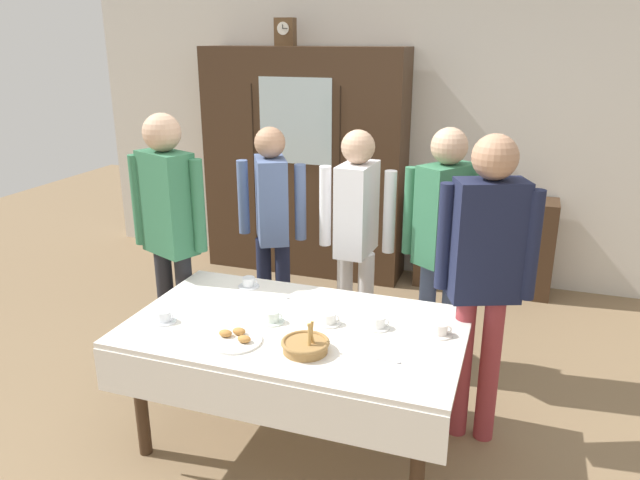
{
  "coord_description": "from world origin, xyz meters",
  "views": [
    {
      "loc": [
        1.08,
        -2.91,
        2.19
      ],
      "look_at": [
        0.0,
        0.2,
        1.08
      ],
      "focal_mm": 33.81,
      "sensor_mm": 36.0,
      "label": 1
    }
  ],
  "objects_px": {
    "tea_cup_mid_left": "(273,318)",
    "tea_cup_near_right": "(249,283)",
    "tea_cup_far_right": "(378,323)",
    "book_stack": "(488,194)",
    "wall_cabinet": "(305,163)",
    "tea_cup_near_left": "(440,330)",
    "dining_table": "(293,342)",
    "person_near_right_end": "(443,232)",
    "tea_cup_center": "(164,317)",
    "tea_cup_mid_right": "(329,319)",
    "bookshelf_low": "(484,243)",
    "spoon_far_right": "(393,362)",
    "pastry_plate": "(235,339)",
    "person_beside_shelf": "(169,220)",
    "person_by_cabinet": "(356,226)",
    "person_behind_table_left": "(485,262)",
    "mantel_clock": "(285,32)",
    "bread_basket": "(305,345)",
    "person_behind_table_right": "(272,216)",
    "spoon_near_left": "(283,297)"
  },
  "relations": [
    {
      "from": "wall_cabinet",
      "to": "person_by_cabinet",
      "type": "height_order",
      "value": "wall_cabinet"
    },
    {
      "from": "tea_cup_mid_right",
      "to": "bookshelf_low",
      "type": "bearing_deg",
      "value": 76.16
    },
    {
      "from": "bookshelf_low",
      "to": "bread_basket",
      "type": "bearing_deg",
      "value": -102.64
    },
    {
      "from": "wall_cabinet",
      "to": "tea_cup_near_left",
      "type": "height_order",
      "value": "wall_cabinet"
    },
    {
      "from": "book_stack",
      "to": "person_beside_shelf",
      "type": "distance_m",
      "value": 2.84
    },
    {
      "from": "tea_cup_near_right",
      "to": "tea_cup_mid_left",
      "type": "relative_size",
      "value": 1.0
    },
    {
      "from": "tea_cup_near_right",
      "to": "bread_basket",
      "type": "bearing_deg",
      "value": -46.34
    },
    {
      "from": "tea_cup_mid_left",
      "to": "tea_cup_near_right",
      "type": "bearing_deg",
      "value": 129.73
    },
    {
      "from": "book_stack",
      "to": "tea_cup_near_right",
      "type": "bearing_deg",
      "value": -119.35
    },
    {
      "from": "tea_cup_near_right",
      "to": "pastry_plate",
      "type": "bearing_deg",
      "value": -70.35
    },
    {
      "from": "tea_cup_center",
      "to": "wall_cabinet",
      "type": "bearing_deg",
      "value": 94.56
    },
    {
      "from": "mantel_clock",
      "to": "person_beside_shelf",
      "type": "bearing_deg",
      "value": -88.91
    },
    {
      "from": "bookshelf_low",
      "to": "tea_cup_center",
      "type": "xyz_separation_m",
      "value": [
        -1.47,
        -2.81,
        0.33
      ]
    },
    {
      "from": "tea_cup_center",
      "to": "dining_table",
      "type": "bearing_deg",
      "value": 13.86
    },
    {
      "from": "wall_cabinet",
      "to": "tea_cup_near_right",
      "type": "relative_size",
      "value": 16.24
    },
    {
      "from": "bookshelf_low",
      "to": "tea_cup_mid_right",
      "type": "xyz_separation_m",
      "value": [
        -0.63,
        -2.54,
        0.32
      ]
    },
    {
      "from": "tea_cup_near_right",
      "to": "tea_cup_near_left",
      "type": "distance_m",
      "value": 1.23
    },
    {
      "from": "spoon_near_left",
      "to": "person_behind_table_left",
      "type": "height_order",
      "value": "person_behind_table_left"
    },
    {
      "from": "person_behind_table_left",
      "to": "mantel_clock",
      "type": "bearing_deg",
      "value": 132.54
    },
    {
      "from": "dining_table",
      "to": "person_near_right_end",
      "type": "bearing_deg",
      "value": 57.27
    },
    {
      "from": "mantel_clock",
      "to": "tea_cup_mid_left",
      "type": "relative_size",
      "value": 1.85
    },
    {
      "from": "pastry_plate",
      "to": "person_beside_shelf",
      "type": "relative_size",
      "value": 0.16
    },
    {
      "from": "person_near_right_end",
      "to": "person_behind_table_right",
      "type": "height_order",
      "value": "person_near_right_end"
    },
    {
      "from": "wall_cabinet",
      "to": "person_near_right_end",
      "type": "distance_m",
      "value": 2.22
    },
    {
      "from": "bread_basket",
      "to": "person_behind_table_right",
      "type": "relative_size",
      "value": 0.15
    },
    {
      "from": "dining_table",
      "to": "person_by_cabinet",
      "type": "relative_size",
      "value": 1.09
    },
    {
      "from": "wall_cabinet",
      "to": "spoon_far_right",
      "type": "xyz_separation_m",
      "value": [
        1.48,
        -2.77,
        -0.33
      ]
    },
    {
      "from": "person_by_cabinet",
      "to": "tea_cup_near_right",
      "type": "bearing_deg",
      "value": -130.05
    },
    {
      "from": "tea_cup_far_right",
      "to": "tea_cup_mid_left",
      "type": "relative_size",
      "value": 1.0
    },
    {
      "from": "dining_table",
      "to": "tea_cup_mid_right",
      "type": "xyz_separation_m",
      "value": [
        0.17,
        0.1,
        0.12
      ]
    },
    {
      "from": "tea_cup_near_left",
      "to": "person_behind_table_left",
      "type": "height_order",
      "value": "person_behind_table_left"
    },
    {
      "from": "dining_table",
      "to": "spoon_far_right",
      "type": "height_order",
      "value": "spoon_far_right"
    },
    {
      "from": "tea_cup_mid_left",
      "to": "spoon_far_right",
      "type": "bearing_deg",
      "value": -15.9
    },
    {
      "from": "mantel_clock",
      "to": "person_by_cabinet",
      "type": "relative_size",
      "value": 0.15
    },
    {
      "from": "dining_table",
      "to": "tea_cup_far_right",
      "type": "xyz_separation_m",
      "value": [
        0.43,
        0.14,
        0.12
      ]
    },
    {
      "from": "book_stack",
      "to": "tea_cup_center",
      "type": "distance_m",
      "value": 3.18
    },
    {
      "from": "bookshelf_low",
      "to": "tea_cup_mid_left",
      "type": "xyz_separation_m",
      "value": [
        -0.92,
        -2.62,
        0.32
      ]
    },
    {
      "from": "wall_cabinet",
      "to": "tea_cup_mid_left",
      "type": "height_order",
      "value": "wall_cabinet"
    },
    {
      "from": "tea_cup_mid_right",
      "to": "person_behind_table_left",
      "type": "xyz_separation_m",
      "value": [
        0.76,
        0.31,
        0.31
      ]
    },
    {
      "from": "wall_cabinet",
      "to": "spoon_far_right",
      "type": "height_order",
      "value": "wall_cabinet"
    },
    {
      "from": "spoon_near_left",
      "to": "spoon_far_right",
      "type": "xyz_separation_m",
      "value": [
        0.78,
        -0.52,
        0.0
      ]
    },
    {
      "from": "wall_cabinet",
      "to": "mantel_clock",
      "type": "distance_m",
      "value": 1.19
    },
    {
      "from": "wall_cabinet",
      "to": "person_by_cabinet",
      "type": "xyz_separation_m",
      "value": [
        0.95,
        -1.57,
        -0.06
      ]
    },
    {
      "from": "bookshelf_low",
      "to": "tea_cup_mid_left",
      "type": "bearing_deg",
      "value": -109.35
    },
    {
      "from": "person_beside_shelf",
      "to": "tea_cup_far_right",
      "type": "bearing_deg",
      "value": -13.1
    },
    {
      "from": "pastry_plate",
      "to": "person_behind_table_right",
      "type": "distance_m",
      "value": 1.43
    },
    {
      "from": "person_by_cabinet",
      "to": "person_behind_table_left",
      "type": "relative_size",
      "value": 0.94
    },
    {
      "from": "spoon_far_right",
      "to": "dining_table",
      "type": "bearing_deg",
      "value": 162.58
    },
    {
      "from": "dining_table",
      "to": "spoon_far_right",
      "type": "bearing_deg",
      "value": -17.42
    },
    {
      "from": "tea_cup_far_right",
      "to": "book_stack",
      "type": "bearing_deg",
      "value": 81.64
    }
  ]
}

